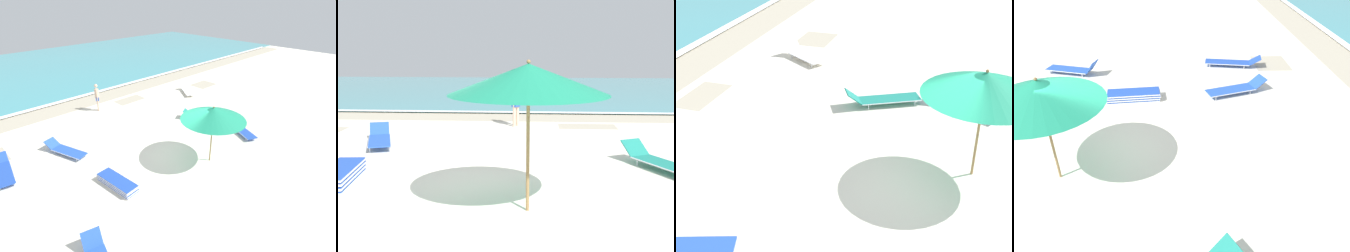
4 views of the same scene
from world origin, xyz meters
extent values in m
cube|color=silver|center=(0.00, 0.00, -0.08)|extent=(60.00, 60.00, 0.16)
cube|color=#B8AE96|center=(2.87, 7.30, 0.00)|extent=(2.04, 1.08, 0.00)
cube|color=#B8AE96|center=(9.32, 5.79, 0.00)|extent=(1.88, 1.42, 0.00)
cylinder|color=#9E7547|center=(0.93, -1.28, 1.17)|extent=(0.06, 0.06, 2.33)
cone|color=#1E936B|center=(0.93, -1.28, 2.33)|extent=(2.78, 2.78, 0.53)
cylinder|color=#166E50|center=(0.93, -1.28, 2.08)|extent=(2.70, 2.70, 0.01)
sphere|color=#9E7547|center=(0.93, -1.28, 2.63)|extent=(0.07, 0.07, 0.07)
cube|color=blue|center=(-3.42, 3.61, 0.17)|extent=(1.12, 1.86, 0.03)
cylinder|color=silver|center=(-3.14, 3.71, 0.17)|extent=(0.58, 1.68, 0.03)
cylinder|color=silver|center=(-2.96, 3.04, 0.08)|extent=(0.03, 0.03, 0.16)
cube|color=white|center=(6.74, 5.19, 0.17)|extent=(1.38, 1.67, 0.03)
cylinder|color=silver|center=(6.48, 5.35, 0.17)|extent=(0.90, 1.36, 0.03)
cylinder|color=silver|center=(6.99, 5.02, 0.17)|extent=(0.90, 1.36, 0.03)
cube|color=white|center=(7.27, 6.01, 0.39)|extent=(0.69, 0.63, 0.44)
cylinder|color=silver|center=(6.18, 4.80, 0.08)|extent=(0.03, 0.03, 0.16)
cylinder|color=silver|center=(6.61, 4.52, 0.08)|extent=(0.03, 0.03, 0.16)
cylinder|color=silver|center=(6.86, 5.85, 0.08)|extent=(0.03, 0.03, 0.16)
cylinder|color=silver|center=(7.29, 5.57, 0.08)|extent=(0.03, 0.03, 0.16)
cube|color=blue|center=(4.22, -1.00, 0.17)|extent=(1.34, 1.92, 0.03)
cylinder|color=silver|center=(3.95, -0.87, 0.17)|extent=(0.83, 1.67, 0.03)
cylinder|color=silver|center=(4.49, -1.13, 0.17)|extent=(0.83, 1.67, 0.03)
cube|color=blue|center=(4.70, 0.02, 0.36)|extent=(0.70, 0.64, 0.39)
cylinder|color=silver|center=(3.67, -1.54, 0.08)|extent=(0.03, 0.03, 0.16)
cylinder|color=silver|center=(4.13, -1.76, 0.08)|extent=(0.03, 0.03, 0.16)
cylinder|color=silver|center=(4.30, -0.24, 0.08)|extent=(0.03, 0.03, 0.16)
cylinder|color=silver|center=(4.76, -0.46, 0.08)|extent=(0.03, 0.03, 0.16)
cube|color=#1E8475|center=(4.08, 1.41, 0.17)|extent=(1.40, 1.94, 0.03)
cylinder|color=silver|center=(3.82, 1.27, 0.17)|extent=(0.90, 1.67, 0.03)
cylinder|color=silver|center=(4.35, 1.55, 0.17)|extent=(0.90, 1.67, 0.03)
cube|color=#1E8475|center=(3.55, 2.43, 0.35)|extent=(0.72, 0.67, 0.37)
cylinder|color=silver|center=(4.20, 0.65, 0.08)|extent=(0.03, 0.03, 0.16)
cylinder|color=silver|center=(4.65, 0.88, 0.08)|extent=(0.03, 0.03, 0.16)
cylinder|color=silver|center=(3.52, 1.94, 0.08)|extent=(0.03, 0.03, 0.16)
cylinder|color=silver|center=(3.97, 2.18, 0.08)|extent=(0.03, 0.03, 0.16)
camera|label=1|loc=(-7.37, -7.04, 6.87)|focal=28.00mm
camera|label=2|loc=(1.08, -9.22, 2.94)|focal=50.00mm
camera|label=3|loc=(-8.79, -1.13, 6.36)|focal=50.00mm
camera|label=4|loc=(7.19, 1.52, 5.41)|focal=35.00mm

